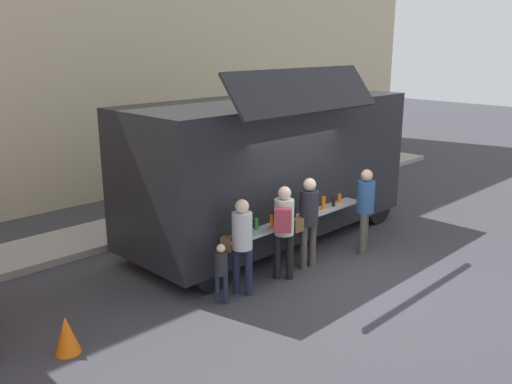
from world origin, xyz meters
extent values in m
plane|color=#38383D|center=(0.00, 0.00, 0.00)|extent=(60.00, 60.00, 0.00)
cube|color=#9E998E|center=(-3.44, 4.69, 0.07)|extent=(28.00, 1.60, 0.15)
cube|color=black|center=(0.56, 2.09, 1.68)|extent=(6.61, 2.51, 2.76)
cube|color=black|center=(-0.08, 0.58, 3.37)|extent=(3.62, 0.67, 0.76)
cube|color=black|center=(-0.08, 0.93, 2.01)|extent=(3.44, 0.15, 1.24)
cube|color=#B7B7BC|center=(-0.08, 0.71, 0.93)|extent=(3.62, 0.40, 0.05)
cylinder|color=green|center=(-1.47, 0.69, 1.07)|extent=(0.07, 0.07, 0.22)
cylinder|color=green|center=(-1.14, 0.76, 1.06)|extent=(0.07, 0.07, 0.22)
cylinder|color=orange|center=(-0.85, 0.65, 1.07)|extent=(0.07, 0.07, 0.24)
cylinder|color=orange|center=(-0.54, 0.70, 1.07)|extent=(0.07, 0.07, 0.22)
cylinder|color=black|center=(-0.24, 0.66, 1.07)|extent=(0.07, 0.07, 0.23)
cylinder|color=orange|center=(0.07, 0.70, 1.06)|extent=(0.07, 0.07, 0.22)
cylinder|color=black|center=(0.40, 0.69, 1.07)|extent=(0.07, 0.07, 0.22)
cylinder|color=orange|center=(0.70, 0.71, 1.08)|extent=(0.08, 0.08, 0.26)
cylinder|color=black|center=(0.99, 0.68, 1.05)|extent=(0.07, 0.07, 0.19)
cylinder|color=orange|center=(1.29, 0.75, 1.05)|extent=(0.08, 0.08, 0.19)
cube|color=black|center=(3.80, 2.13, 2.18)|extent=(0.11, 2.06, 1.21)
cylinder|color=black|center=(3.13, 3.18, 0.45)|extent=(0.90, 0.28, 0.90)
cylinder|color=black|center=(3.16, 1.06, 0.45)|extent=(0.90, 0.28, 0.90)
cylinder|color=black|center=(-2.04, 3.11, 0.45)|extent=(0.90, 0.28, 0.90)
cylinder|color=black|center=(-2.01, 0.99, 0.45)|extent=(0.90, 0.28, 0.90)
cone|color=orange|center=(-4.76, 0.84, 0.28)|extent=(0.36, 0.36, 0.55)
cylinder|color=#306335|center=(4.38, 4.39, 0.48)|extent=(0.60, 0.60, 0.97)
cylinder|color=#4C453E|center=(-0.16, 0.47, 0.43)|extent=(0.14, 0.14, 0.87)
cylinder|color=#4C453E|center=(0.07, 0.45, 0.43)|extent=(0.14, 0.14, 0.87)
cylinder|color=#25222B|center=(-0.04, 0.46, 1.20)|extent=(0.36, 0.36, 0.66)
sphere|color=beige|center=(-0.04, 0.46, 1.65)|extent=(0.24, 0.24, 0.24)
cube|color=brown|center=(-0.33, 0.49, 0.92)|extent=(0.23, 0.17, 0.25)
cylinder|color=black|center=(-0.84, 0.52, 0.43)|extent=(0.14, 0.14, 0.86)
cylinder|color=black|center=(-0.69, 0.34, 0.43)|extent=(0.14, 0.14, 0.86)
cylinder|color=beige|center=(-0.76, 0.43, 1.19)|extent=(0.36, 0.36, 0.65)
sphere|color=beige|center=(-0.76, 0.43, 1.63)|extent=(0.24, 0.24, 0.24)
cube|color=#A93845|center=(-0.98, 0.26, 1.22)|extent=(0.33, 0.35, 0.42)
cylinder|color=#1D213A|center=(-1.79, 0.58, 0.42)|extent=(0.13, 0.13, 0.84)
cylinder|color=#1D213A|center=(-1.69, 0.39, 0.42)|extent=(0.13, 0.13, 0.84)
cylinder|color=silver|center=(-1.74, 0.49, 1.15)|extent=(0.35, 0.35, 0.63)
sphere|color=beige|center=(-1.74, 0.49, 1.58)|extent=(0.23, 0.23, 0.23)
cube|color=brown|center=(-1.87, 0.73, 0.89)|extent=(0.22, 0.25, 0.24)
cylinder|color=#4F4943|center=(1.29, 0.13, 0.43)|extent=(0.14, 0.14, 0.86)
cylinder|color=#4F4943|center=(1.50, 0.22, 0.43)|extent=(0.14, 0.14, 0.86)
cylinder|color=#2B4E85|center=(1.39, 0.18, 1.18)|extent=(0.36, 0.36, 0.65)
sphere|color=#D7A982|center=(1.39, 0.18, 1.63)|extent=(0.24, 0.24, 0.24)
cylinder|color=#1D2538|center=(-2.26, 0.53, 0.26)|extent=(0.08, 0.08, 0.51)
cylinder|color=#1D2538|center=(-2.19, 0.41, 0.26)|extent=(0.08, 0.08, 0.51)
cylinder|color=#23252A|center=(-2.23, 0.47, 0.71)|extent=(0.21, 0.21, 0.39)
sphere|color=beige|center=(-2.23, 0.47, 0.97)|extent=(0.14, 0.14, 0.14)
camera|label=1|loc=(-7.62, -5.87, 4.23)|focal=38.37mm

